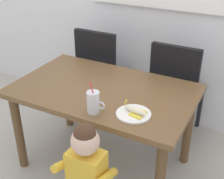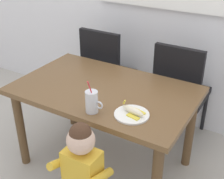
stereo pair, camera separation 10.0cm
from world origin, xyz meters
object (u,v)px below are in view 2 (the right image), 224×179
object	(u,v)px
dining_table	(105,100)
dining_chair_right	(180,88)
snack_plate	(132,115)
peeled_banana	(133,111)
toddler_standing	(82,167)
milk_cup	(92,103)
dining_chair_left	(106,69)

from	to	relation	value
dining_table	dining_chair_right	xyz separation A→B (m)	(0.38, 0.64, -0.08)
snack_plate	peeled_banana	xyz separation A→B (m)	(0.01, 0.01, 0.03)
snack_plate	peeled_banana	size ratio (longest dim) A/B	1.31
dining_chair_right	toddler_standing	distance (m)	1.25
toddler_standing	peeled_banana	bearing A→B (deg)	69.92
toddler_standing	milk_cup	bearing A→B (deg)	111.30
toddler_standing	snack_plate	size ratio (longest dim) A/B	3.64
dining_table	toddler_standing	xyz separation A→B (m)	(0.21, -0.60, -0.10)
dining_chair_left	dining_chair_right	size ratio (longest dim) A/B	1.00
dining_table	milk_cup	bearing A→B (deg)	-71.98
dining_table	dining_chair_left	size ratio (longest dim) A/B	1.41
dining_table	toddler_standing	world-z (taller)	toddler_standing
peeled_banana	snack_plate	bearing A→B (deg)	-126.92
dining_chair_right	snack_plate	distance (m)	0.89
toddler_standing	dining_chair_left	bearing A→B (deg)	115.67
dining_chair_left	snack_plate	distance (m)	1.17
milk_cup	peeled_banana	xyz separation A→B (m)	(0.25, 0.10, -0.04)
dining_table	dining_chair_left	world-z (taller)	dining_chair_left
toddler_standing	peeled_banana	world-z (taller)	toddler_standing
snack_plate	milk_cup	bearing A→B (deg)	-159.03
milk_cup	snack_plate	xyz separation A→B (m)	(0.24, 0.09, -0.06)
snack_plate	dining_table	bearing A→B (deg)	147.01
dining_chair_left	dining_chair_right	world-z (taller)	same
dining_table	milk_cup	world-z (taller)	milk_cup
dining_chair_left	peeled_banana	world-z (taller)	dining_chair_left
dining_chair_left	milk_cup	distance (m)	1.13
snack_plate	dining_chair_right	bearing A→B (deg)	87.64
peeled_banana	toddler_standing	bearing A→B (deg)	-110.08
dining_chair_left	snack_plate	bearing A→B (deg)	129.91
milk_cup	snack_plate	distance (m)	0.27
dining_chair_right	snack_plate	bearing A→B (deg)	87.64
dining_chair_left	toddler_standing	bearing A→B (deg)	115.67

